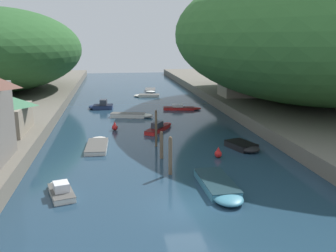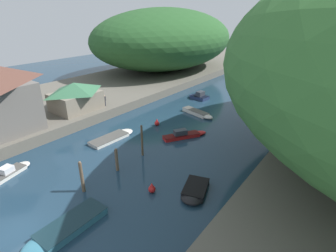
{
  "view_description": "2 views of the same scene",
  "coord_description": "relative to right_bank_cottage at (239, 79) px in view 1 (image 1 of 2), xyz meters",
  "views": [
    {
      "loc": [
        -4.37,
        -21.19,
        10.33
      ],
      "look_at": [
        1.85,
        19.73,
        0.61
      ],
      "focal_mm": 40.0,
      "sensor_mm": 36.0,
      "label": 1
    },
    {
      "loc": [
        17.29,
        -4.49,
        14.61
      ],
      "look_at": [
        -0.97,
        19.41,
        1.36
      ],
      "focal_mm": 28.0,
      "sensor_mm": 36.0,
      "label": 2
    }
  ],
  "objects": [
    {
      "name": "person_on_quay",
      "position": [
        -28.61,
        -15.88,
        -1.74
      ],
      "size": [
        0.23,
        0.38,
        1.69
      ],
      "rotation": [
        0.0,
        0.0,
        1.59
      ],
      "color": "#282D3D",
      "rests_on": "left_bank"
    },
    {
      "name": "channel_buoy_far",
      "position": [
        -19.64,
        -14.41,
        -3.72
      ],
      "size": [
        0.67,
        0.67,
        1.0
      ],
      "color": "red",
      "rests_on": "water_surface"
    },
    {
      "name": "boat_moored_right",
      "position": [
        -7.56,
        -23.93,
        -3.81
      ],
      "size": [
        2.94,
        4.1,
        0.6
      ],
      "rotation": [
        0.0,
        0.0,
        3.47
      ],
      "color": "black",
      "rests_on": "water_surface"
    },
    {
      "name": "boat_near_quay",
      "position": [
        -21.41,
        -20.72,
        -3.91
      ],
      "size": [
        2.16,
        6.21,
        0.4
      ],
      "rotation": [
        0.0,
        0.0,
        6.24
      ],
      "color": "silver",
      "rests_on": "water_surface"
    },
    {
      "name": "mooring_post_nearest",
      "position": [
        -15.56,
        -29.48,
        -2.57
      ],
      "size": [
        0.29,
        0.29,
        3.06
      ],
      "color": "brown",
      "rests_on": "water_surface"
    },
    {
      "name": "boat_red_skiff",
      "position": [
        -23.53,
        -32.04,
        -3.81
      ],
      "size": [
        2.38,
        4.15,
        0.98
      ],
      "rotation": [
        0.0,
        0.0,
        0.28
      ],
      "color": "silver",
      "rests_on": "water_surface"
    },
    {
      "name": "boat_white_cruiser",
      "position": [
        -9.57,
        -3.01,
        -3.85
      ],
      "size": [
        5.73,
        2.19,
        0.8
      ],
      "rotation": [
        0.0,
        0.0,
        4.54
      ],
      "color": "red",
      "rests_on": "water_surface"
    },
    {
      "name": "water_surface",
      "position": [
        -15.5,
        -5.45,
        -4.11
      ],
      "size": [
        130.0,
        130.0,
        0.0
      ],
      "primitive_type": "plane",
      "color": "#1E384C",
      "rests_on": "ground"
    },
    {
      "name": "boat_yellow_tender",
      "position": [
        -13.68,
        10.67,
        -3.91
      ],
      "size": [
        4.89,
        2.79,
        0.4
      ],
      "rotation": [
        0.0,
        0.0,
        1.43
      ],
      "color": "silver",
      "rests_on": "water_surface"
    },
    {
      "name": "right_bank",
      "position": [
        6.77,
        -5.45,
        -3.41
      ],
      "size": [
        22.0,
        120.0,
        1.39
      ],
      "color": "#666056",
      "rests_on": "ground"
    },
    {
      "name": "boat_far_right_bank",
      "position": [
        -17.11,
        -7.44,
        -3.82
      ],
      "size": [
        5.85,
        2.62,
        0.57
      ],
      "rotation": [
        0.0,
        0.0,
        4.48
      ],
      "color": "silver",
      "rests_on": "water_surface"
    },
    {
      "name": "boat_open_rowboat",
      "position": [
        -21.55,
        -0.32,
        -3.68
      ],
      "size": [
        3.74,
        2.42,
        1.39
      ],
      "rotation": [
        0.0,
        0.0,
        1.48
      ],
      "color": "navy",
      "rests_on": "water_surface"
    },
    {
      "name": "mooring_post_middle",
      "position": [
        -15.72,
        -21.65,
        -2.28
      ],
      "size": [
        0.22,
        0.22,
        3.63
      ],
      "color": "brown",
      "rests_on": "water_surface"
    },
    {
      "name": "channel_buoy_near",
      "position": [
        -10.69,
        -25.94,
        -3.73
      ],
      "size": [
        0.65,
        0.65,
        0.97
      ],
      "color": "red",
      "rests_on": "water_surface"
    },
    {
      "name": "mooring_post_second",
      "position": [
        -15.69,
        -25.38,
        -2.86
      ],
      "size": [
        0.31,
        0.31,
        2.47
      ],
      "color": "brown",
      "rests_on": "water_surface"
    },
    {
      "name": "boat_mid_channel",
      "position": [
        -12.2,
        17.31,
        -3.9
      ],
      "size": [
        2.46,
        5.71,
        0.41
      ],
      "rotation": [
        0.0,
        0.0,
        3.04
      ],
      "color": "white",
      "rests_on": "water_surface"
    },
    {
      "name": "boat_navy_launch",
      "position": [
        -14.52,
        -15.02,
        -3.77
      ],
      "size": [
        4.02,
        5.59,
        1.1
      ],
      "rotation": [
        0.0,
        0.0,
        5.74
      ],
      "color": "red",
      "rests_on": "water_surface"
    },
    {
      "name": "hillside_right",
      "position": [
        7.87,
        -5.96,
        6.78
      ],
      "size": [
        37.17,
        52.04,
        19.0
      ],
      "color": "#387033",
      "rests_on": "right_bank"
    },
    {
      "name": "boat_far_upstream",
      "position": [
        -12.71,
        -33.33,
        -3.82
      ],
      "size": [
        2.2,
        6.35,
        0.58
      ],
      "rotation": [
        0.0,
        0.0,
        3.16
      ],
      "color": "teal",
      "rests_on": "water_surface"
    },
    {
      "name": "right_bank_cottage",
      "position": [
        0.0,
        0.0,
        0.0
      ],
      "size": [
        5.78,
        5.46,
        5.25
      ],
      "color": "gray",
      "rests_on": "right_bank"
    }
  ]
}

